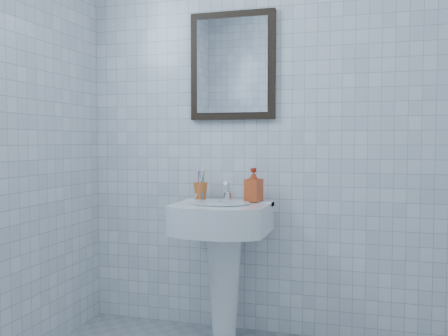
% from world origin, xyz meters
% --- Properties ---
extents(wall_back, '(2.20, 0.02, 2.50)m').
position_xyz_m(wall_back, '(0.00, 1.20, 1.25)').
color(wall_back, white).
rests_on(wall_back, ground).
extents(washbasin, '(0.51, 0.37, 0.79)m').
position_xyz_m(washbasin, '(-0.21, 0.98, 0.53)').
color(washbasin, white).
rests_on(washbasin, ground).
extents(faucet, '(0.04, 0.10, 0.11)m').
position_xyz_m(faucet, '(-0.21, 1.08, 0.82)').
color(faucet, silver).
rests_on(faucet, washbasin).
extents(toothbrush_cup, '(0.09, 0.09, 0.10)m').
position_xyz_m(toothbrush_cup, '(-0.37, 1.10, 0.83)').
color(toothbrush_cup, '#D36127').
rests_on(toothbrush_cup, washbasin).
extents(soap_dispenser, '(0.10, 0.10, 0.18)m').
position_xyz_m(soap_dispenser, '(-0.06, 1.08, 0.87)').
color(soap_dispenser, red).
rests_on(soap_dispenser, washbasin).
extents(wall_mirror, '(0.50, 0.04, 0.62)m').
position_xyz_m(wall_mirror, '(-0.21, 1.18, 1.55)').
color(wall_mirror, black).
rests_on(wall_mirror, wall_back).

